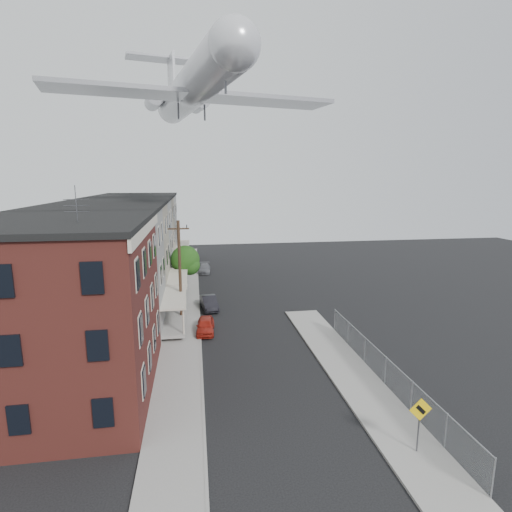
{
  "coord_description": "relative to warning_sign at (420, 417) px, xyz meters",
  "views": [
    {
      "loc": [
        -4.21,
        -16.01,
        12.47
      ],
      "look_at": [
        -0.56,
        7.68,
        7.8
      ],
      "focal_mm": 28.0,
      "sensor_mm": 36.0,
      "label": 1
    }
  ],
  "objects": [
    {
      "name": "sidewalk_right",
      "position": [
        -0.1,
        7.03,
        -1.82
      ],
      "size": [
        3.0,
        26.0,
        0.12
      ],
      "primitive_type": "cube",
      "color": "gray",
      "rests_on": "ground"
    },
    {
      "name": "chainlink_fence",
      "position": [
        1.4,
        6.03,
        -0.89
      ],
      "size": [
        0.06,
        18.06,
        1.9
      ],
      "color": "gray",
      "rests_on": "ground"
    },
    {
      "name": "car_far",
      "position": [
        -8.71,
        37.91,
        -1.33
      ],
      "size": [
        1.74,
        3.9,
        1.11
      ],
      "primitive_type": "imported",
      "rotation": [
        0.0,
        0.0,
        -0.05
      ],
      "color": "slate",
      "rests_on": "ground"
    },
    {
      "name": "corner_building",
      "position": [
        -17.6,
        8.03,
        3.28
      ],
      "size": [
        10.31,
        12.3,
        12.15
      ],
      "color": "#3C1813",
      "rests_on": "ground"
    },
    {
      "name": "row_house_c",
      "position": [
        -17.56,
        31.53,
        3.25
      ],
      "size": [
        11.98,
        7.0,
        10.3
      ],
      "color": "slate",
      "rests_on": "ground"
    },
    {
      "name": "row_house_e",
      "position": [
        -17.56,
        45.53,
        3.25
      ],
      "size": [
        11.98,
        7.0,
        10.3
      ],
      "color": "slate",
      "rests_on": "ground"
    },
    {
      "name": "curb_right",
      "position": [
        -1.55,
        7.03,
        -1.81
      ],
      "size": [
        0.15,
        26.0,
        0.14
      ],
      "primitive_type": "cube",
      "color": "gray",
      "rests_on": "ground"
    },
    {
      "name": "street_tree",
      "position": [
        -10.87,
        28.95,
        1.57
      ],
      "size": [
        3.22,
        3.2,
        5.2
      ],
      "color": "black",
      "rests_on": "ground"
    },
    {
      "name": "sidewalk_left",
      "position": [
        -11.1,
        25.03,
        -1.82
      ],
      "size": [
        3.0,
        62.0,
        0.12
      ],
      "primitive_type": "cube",
      "color": "gray",
      "rests_on": "ground"
    },
    {
      "name": "row_house_d",
      "position": [
        -17.56,
        38.53,
        3.25
      ],
      "size": [
        11.98,
        7.0,
        10.3
      ],
      "color": "gray",
      "rests_on": "ground"
    },
    {
      "name": "row_house_a",
      "position": [
        -17.56,
        17.53,
        3.25
      ],
      "size": [
        11.98,
        7.0,
        10.3
      ],
      "color": "slate",
      "rests_on": "ground"
    },
    {
      "name": "utility_pole",
      "position": [
        -11.2,
        19.03,
        2.79
      ],
      "size": [
        1.8,
        0.26,
        9.0
      ],
      "color": "black",
      "rests_on": "ground"
    },
    {
      "name": "airplane",
      "position": [
        -9.72,
        25.89,
        19.06
      ],
      "size": [
        26.27,
        30.01,
        8.63
      ],
      "color": "silver",
      "rests_on": "ground"
    },
    {
      "name": "curb_left",
      "position": [
        -9.65,
        25.03,
        -1.81
      ],
      "size": [
        0.15,
        62.0,
        0.14
      ],
      "primitive_type": "cube",
      "color": "gray",
      "rests_on": "ground"
    },
    {
      "name": "car_mid",
      "position": [
        -8.66,
        22.32,
        -1.25
      ],
      "size": [
        1.81,
        4.0,
        1.27
      ],
      "primitive_type": "imported",
      "rotation": [
        0.0,
        0.0,
        0.12
      ],
      "color": "black",
      "rests_on": "ground"
    },
    {
      "name": "warning_sign",
      "position": [
        0.0,
        0.0,
        0.0
      ],
      "size": [
        1.1,
        0.11,
        2.8
      ],
      "color": "#515156",
      "rests_on": "ground"
    },
    {
      "name": "ground",
      "position": [
        -5.6,
        1.03,
        -1.88
      ],
      "size": [
        120.0,
        120.0,
        0.0
      ],
      "primitive_type": "plane",
      "color": "black",
      "rests_on": "ground"
    },
    {
      "name": "row_house_b",
      "position": [
        -17.56,
        24.53,
        3.25
      ],
      "size": [
        11.98,
        7.0,
        10.3
      ],
      "color": "gray",
      "rests_on": "ground"
    },
    {
      "name": "car_near",
      "position": [
        -9.2,
        16.3,
        -1.28
      ],
      "size": [
        1.65,
        3.63,
        1.21
      ],
      "primitive_type": "imported",
      "rotation": [
        0.0,
        0.0,
        -0.06
      ],
      "color": "#A92215",
      "rests_on": "ground"
    }
  ]
}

